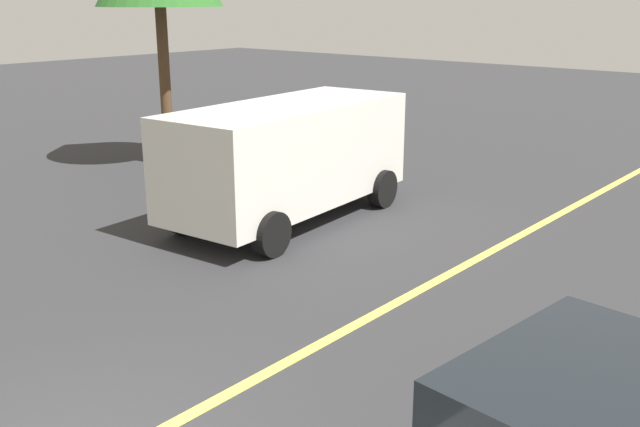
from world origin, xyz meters
TOP-DOWN VIEW (x-y plane):
  - lane_marking_centre at (3.00, 0.00)m, footprint 28.00×0.16m
  - white_van at (7.14, 3.79)m, footprint 5.36×2.63m

SIDE VIEW (x-z plane):
  - lane_marking_centre at x=3.00m, z-range 0.00..0.01m
  - white_van at x=7.14m, z-range 0.17..2.37m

